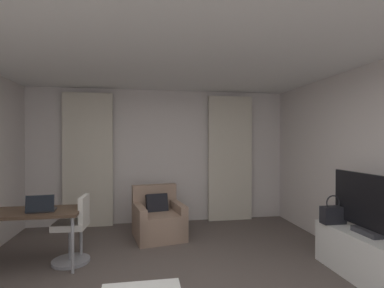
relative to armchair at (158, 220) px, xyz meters
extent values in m
cube|color=silver|center=(0.11, 0.95, 1.02)|extent=(5.12, 0.06, 2.60)
cube|color=white|center=(0.11, -2.08, 2.35)|extent=(5.12, 6.12, 0.06)
cube|color=beige|center=(-1.26, 0.82, 0.97)|extent=(0.90, 0.06, 2.50)
cube|color=beige|center=(1.49, 0.82, 0.97)|extent=(0.90, 0.06, 2.50)
cube|color=#997A66|center=(0.01, -0.04, -0.07)|extent=(0.90, 0.91, 0.43)
cube|color=#997A66|center=(-0.05, 0.28, 0.35)|extent=(0.78, 0.28, 0.41)
cube|color=#997A66|center=(0.32, 0.02, 0.00)|extent=(0.26, 0.79, 0.57)
cube|color=#997A66|center=(-0.31, -0.10, 0.00)|extent=(0.26, 0.79, 0.57)
cube|color=black|center=(-0.01, 0.08, 0.24)|extent=(0.39, 0.27, 0.37)
cube|color=#4C3828|center=(-1.65, -0.90, 0.42)|extent=(1.21, 0.59, 0.04)
cylinder|color=#99999E|center=(-1.09, -0.65, 0.06)|extent=(0.04, 0.04, 0.69)
cylinder|color=#99999E|center=(-1.09, -1.14, 0.06)|extent=(0.04, 0.04, 0.69)
cylinder|color=gray|center=(-1.19, -0.81, -0.05)|extent=(0.06, 0.06, 0.46)
cylinder|color=gray|center=(-1.19, -0.81, -0.26)|extent=(0.48, 0.48, 0.04)
cube|color=silver|center=(-1.19, -0.81, 0.22)|extent=(0.42, 0.42, 0.08)
cube|color=silver|center=(-1.02, -0.82, 0.43)|extent=(0.08, 0.36, 0.34)
cube|color=#2D2D33|center=(-1.50, -0.93, 0.45)|extent=(0.35, 0.26, 0.02)
cube|color=black|center=(-1.49, -1.04, 0.56)|extent=(0.32, 0.09, 0.20)
cube|color=white|center=(2.30, -1.87, -0.02)|extent=(0.48, 1.28, 0.54)
cube|color=#333338|center=(2.30, -1.91, 0.28)|extent=(0.20, 0.36, 0.06)
cube|color=black|center=(2.30, -1.91, 0.63)|extent=(0.04, 1.13, 0.63)
cube|color=black|center=(2.18, -1.44, 0.36)|extent=(0.30, 0.14, 0.22)
torus|color=black|center=(2.18, -1.44, 0.52)|extent=(0.20, 0.02, 0.20)
camera|label=1|loc=(-0.25, -4.83, 1.33)|focal=27.15mm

